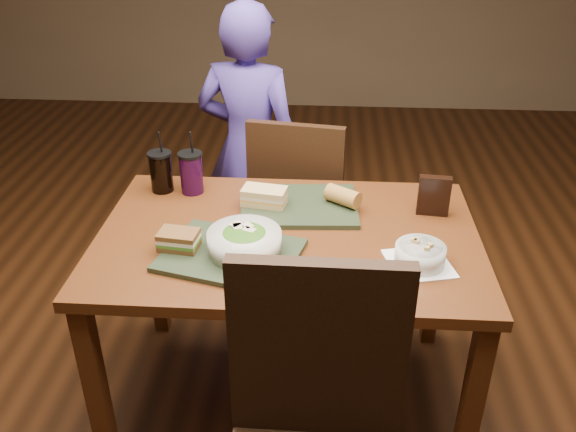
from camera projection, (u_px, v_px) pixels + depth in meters
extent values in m
plane|color=#381C0B|center=(288.00, 394.00, 2.45)|extent=(6.00, 6.00, 0.00)
cube|color=#532810|center=(97.00, 391.00, 1.98)|extent=(0.06, 0.06, 0.71)
cube|color=#532810|center=(471.00, 410.00, 1.91)|extent=(0.06, 0.06, 0.71)
cube|color=#532810|center=(155.00, 263.00, 2.63)|extent=(0.06, 0.06, 0.71)
cube|color=#532810|center=(436.00, 273.00, 2.56)|extent=(0.06, 0.06, 0.71)
cube|color=#532810|center=(288.00, 239.00, 2.09)|extent=(1.30, 0.85, 0.04)
cube|color=black|center=(318.00, 351.00, 1.53)|extent=(0.45, 0.05, 0.54)
cube|color=black|center=(297.00, 212.00, 2.85)|extent=(0.47, 0.47, 0.04)
cube|color=black|center=(295.00, 179.00, 2.56)|extent=(0.41, 0.10, 0.49)
cube|color=black|center=(257.00, 272.00, 2.82)|extent=(0.04, 0.04, 0.42)
cube|color=black|center=(333.00, 275.00, 2.80)|extent=(0.04, 0.04, 0.42)
cube|color=black|center=(264.00, 234.00, 3.13)|extent=(0.04, 0.04, 0.42)
cube|color=black|center=(333.00, 236.00, 3.11)|extent=(0.04, 0.04, 0.42)
imported|color=#433186|center=(250.00, 150.00, 2.87)|extent=(0.56, 0.44, 1.38)
cube|color=#232E1B|center=(231.00, 255.00, 1.95)|extent=(0.49, 0.42, 0.02)
cube|color=#232E1B|center=(299.00, 206.00, 2.24)|extent=(0.44, 0.34, 0.02)
cylinder|color=silver|center=(244.00, 242.00, 1.93)|extent=(0.24, 0.24, 0.07)
ellipsoid|color=#427219|center=(244.00, 238.00, 1.93)|extent=(0.19, 0.19, 0.06)
cube|color=beige|center=(248.00, 226.00, 1.94)|extent=(0.05, 0.05, 0.01)
cube|color=beige|center=(249.00, 230.00, 1.92)|extent=(0.05, 0.04, 0.01)
cube|color=beige|center=(237.00, 227.00, 1.94)|extent=(0.04, 0.04, 0.01)
cube|color=beige|center=(236.00, 225.00, 1.95)|extent=(0.05, 0.05, 0.01)
cube|color=white|center=(419.00, 264.00, 1.92)|extent=(0.23, 0.23, 0.00)
cylinder|color=silver|center=(420.00, 255.00, 1.90)|extent=(0.16, 0.16, 0.06)
cylinder|color=black|center=(421.00, 248.00, 1.89)|extent=(0.13, 0.13, 0.01)
cube|color=#B28947|center=(427.00, 248.00, 1.86)|extent=(0.02, 0.02, 0.01)
cube|color=#B28947|center=(414.00, 240.00, 1.90)|extent=(0.02, 0.02, 0.01)
cube|color=#B28947|center=(430.00, 245.00, 1.88)|extent=(0.02, 0.02, 0.01)
cube|color=#B28947|center=(416.00, 241.00, 1.90)|extent=(0.02, 0.02, 0.01)
cube|color=#593819|center=(179.00, 245.00, 1.96)|extent=(0.13, 0.10, 0.02)
cube|color=#3F721E|center=(179.00, 242.00, 1.96)|extent=(0.13, 0.10, 0.01)
cube|color=beige|center=(179.00, 238.00, 1.95)|extent=(0.13, 0.10, 0.01)
cube|color=#593819|center=(178.00, 234.00, 1.94)|extent=(0.13, 0.10, 0.02)
cube|color=tan|center=(264.00, 201.00, 2.22)|extent=(0.17, 0.11, 0.02)
cube|color=orange|center=(264.00, 198.00, 2.22)|extent=(0.17, 0.11, 0.01)
cube|color=beige|center=(264.00, 195.00, 2.21)|extent=(0.17, 0.11, 0.01)
cube|color=tan|center=(264.00, 191.00, 2.20)|extent=(0.17, 0.11, 0.02)
cylinder|color=#AD7533|center=(264.00, 267.00, 1.81)|extent=(0.13, 0.07, 0.06)
cylinder|color=#AD7533|center=(343.00, 196.00, 2.21)|extent=(0.14, 0.13, 0.06)
cylinder|color=black|center=(161.00, 173.00, 2.33)|extent=(0.08, 0.08, 0.15)
cylinder|color=black|center=(159.00, 154.00, 2.29)|extent=(0.09, 0.09, 0.01)
cylinder|color=black|center=(160.00, 143.00, 2.27)|extent=(0.01, 0.02, 0.10)
cylinder|color=black|center=(191.00, 174.00, 2.32)|extent=(0.09, 0.09, 0.15)
cylinder|color=black|center=(190.00, 154.00, 2.28)|extent=(0.09, 0.09, 0.01)
cylinder|color=black|center=(191.00, 143.00, 2.25)|extent=(0.01, 0.02, 0.10)
cube|color=black|center=(434.00, 196.00, 2.16)|extent=(0.12, 0.05, 0.15)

